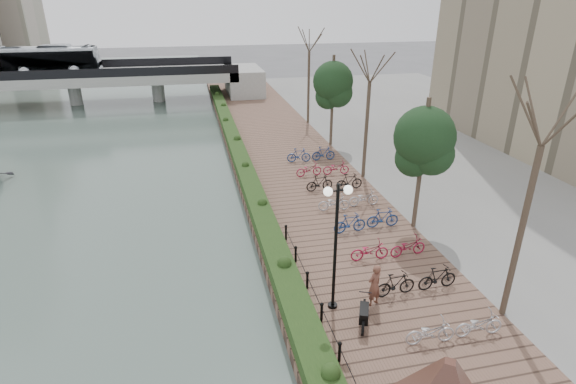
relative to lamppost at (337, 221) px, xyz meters
name	(u,v)px	position (x,y,z in m)	size (l,w,h in m)	color
river_water	(20,163)	(-17.04, 21.31, -4.06)	(30.00, 130.00, 0.02)	#4A5D52
promenade	(297,177)	(1.96, 13.81, -3.82)	(8.00, 75.00, 0.50)	brown
inland_pavement	(510,159)	(17.96, 13.81, -3.82)	(24.00, 75.00, 0.50)	gray
hedge	(241,160)	(-1.44, 16.31, -3.27)	(1.10, 56.00, 0.60)	black
chain_fence	(330,332)	(-0.64, -1.69, -3.22)	(0.10, 14.10, 0.70)	black
lamppost	(337,221)	(0.00, 0.00, 0.00)	(1.02, 0.32, 4.97)	black
motorcycle	(364,313)	(0.78, -1.12, -3.12)	(0.45, 1.45, 0.90)	black
pedestrian	(374,285)	(1.53, -0.18, -2.72)	(0.62, 0.41, 1.70)	brown
bicycle_parking	(358,211)	(3.46, 6.59, -3.10)	(2.40, 19.89, 1.00)	#B8B9BE
street_trees	(389,144)	(5.96, 8.99, -0.39)	(3.20, 37.12, 6.80)	#362920
bridge	(67,74)	(-17.50, 41.31, -0.70)	(36.00, 10.77, 6.50)	gray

